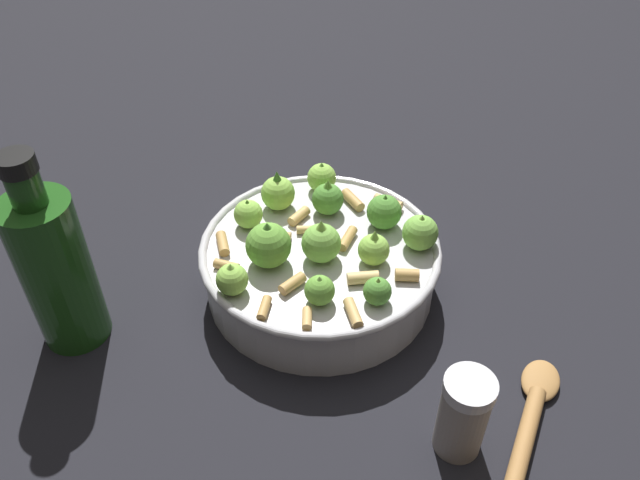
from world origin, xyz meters
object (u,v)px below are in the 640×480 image
cooking_pan (320,260)px  pepper_shaker (463,415)px  olive_oil_bottle (56,268)px  wooden_spoon (523,448)px

cooking_pan → pepper_shaker: (0.11, -0.21, 0.01)m
cooking_pan → olive_oil_bottle: size_ratio=1.18×
wooden_spoon → olive_oil_bottle: bearing=157.9°
cooking_pan → wooden_spoon: (0.16, -0.22, -0.03)m
olive_oil_bottle → wooden_spoon: olive_oil_bottle is taller
olive_oil_bottle → pepper_shaker: bearing=-23.5°
cooking_pan → olive_oil_bottle: olive_oil_bottle is taller
pepper_shaker → olive_oil_bottle: size_ratio=0.41×
cooking_pan → pepper_shaker: cooking_pan is taller
pepper_shaker → wooden_spoon: size_ratio=0.40×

